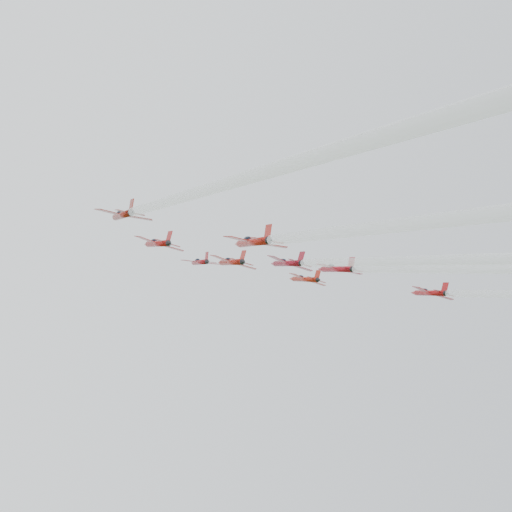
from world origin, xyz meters
name	(u,v)px	position (x,y,z in m)	size (l,w,h in m)	color
jet_lead	(200,262)	(-0.97, 28.13, 143.81)	(9.34, 12.29, 6.68)	maroon
jet_row2_left	(157,243)	(-15.91, 12.67, 136.35)	(10.29, 13.54, 7.36)	#A4100F
jet_row2_center	(231,262)	(0.23, 13.78, 136.89)	(10.28, 13.53, 7.36)	#A91A10
jet_row2_right	(305,279)	(16.67, 12.46, 136.24)	(8.96, 11.80, 6.41)	#AE1F10
jet_center	(447,258)	(2.72, -44.48, 108.66)	(9.09, 89.16, 43.90)	maroon
jet_rear_farleft	(228,180)	(-29.56, -51.08, 105.47)	(8.87, 86.98, 42.83)	maroon
jet_rear_left	(483,218)	(-10.81, -63.52, 99.46)	(10.35, 101.54, 50.00)	#AE1810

